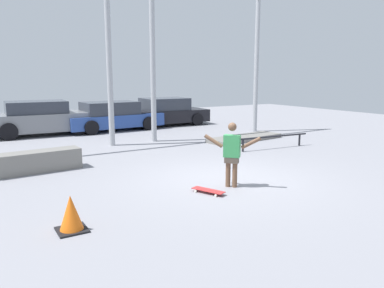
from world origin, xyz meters
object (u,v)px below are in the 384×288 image
grind_box (36,162)px  grind_rail (272,138)px  skateboarder (232,152)px  parked_car_grey (40,118)px  manual_pad (245,138)px  parked_car_blue (113,117)px  skateboard (208,190)px  traffic_cone (71,214)px  parked_car_black (167,112)px

grind_box → grind_rail: size_ratio=0.77×
skateboarder → parked_car_grey: bearing=150.9°
manual_pad → grind_box: bearing=-172.6°
grind_box → parked_car_blue: parked_car_blue is taller
manual_pad → parked_car_grey: (-6.58, 5.54, 0.62)m
skateboard → manual_pad: bearing=111.3°
grind_box → parked_car_grey: bearing=79.3°
skateboard → traffic_cone: bearing=-103.9°
manual_pad → parked_car_blue: (-3.49, 5.29, 0.55)m
manual_pad → parked_car_black: bearing=95.3°
parked_car_black → skateboard: bearing=-110.7°
skateboarder → grind_rail: skateboarder is taller
skateboard → traffic_cone: (-2.99, -0.49, 0.23)m
parked_car_grey → traffic_cone: bearing=-95.0°
grind_box → parked_car_grey: size_ratio=0.52×
grind_box → manual_pad: 7.88m
skateboard → parked_car_blue: parked_car_blue is taller
grind_rail → traffic_cone: (-7.68, -3.52, -0.07)m
parked_car_black → grind_rail: bearing=-85.9°
skateboard → manual_pad: 6.96m
skateboarder → parked_car_grey: (-2.32, 10.28, -0.11)m
parked_car_blue → manual_pad: bearing=-58.9°
parked_car_black → parked_car_grey: bearing=-176.9°
skateboarder → parked_car_black: bearing=118.4°
skateboard → traffic_cone: traffic_cone is taller
parked_car_grey → traffic_cone: 10.99m
parked_car_blue → traffic_cone: size_ratio=7.40×
grind_rail → skateboarder: bearing=-143.8°
parked_car_blue → parked_car_black: size_ratio=1.09×
skateboarder → parked_car_black: skateboarder is taller
skateboarder → skateboard: size_ratio=1.91×
manual_pad → traffic_cone: (-7.96, -5.35, 0.21)m
parked_car_grey → parked_car_black: parked_car_grey is taller
parked_car_black → traffic_cone: bearing=-121.8°
skateboard → parked_car_blue: size_ratio=0.17×
parked_car_blue → traffic_cone: bearing=-115.0°
grind_box → traffic_cone: bearing=-91.9°
grind_box → grind_rail: 7.58m
skateboarder → parked_car_black: size_ratio=0.36×
skateboard → manual_pad: manual_pad is taller
parked_car_blue → skateboard: bearing=-100.5°
skateboard → manual_pad: (4.97, 4.87, 0.02)m
skateboarder → traffic_cone: (-3.70, -0.62, -0.52)m
grind_rail → traffic_cone: size_ratio=4.94×
grind_rail → traffic_cone: traffic_cone is taller
manual_pad → traffic_cone: bearing=-146.1°
manual_pad → grind_rail: size_ratio=1.10×
skateboarder → skateboard: bearing=-121.5°
manual_pad → parked_car_blue: size_ratio=0.73×
manual_pad → skateboarder: bearing=-132.0°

